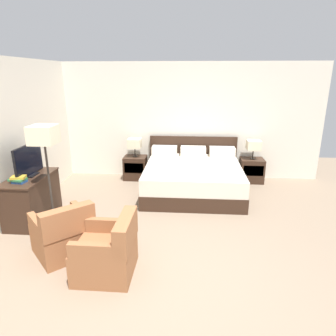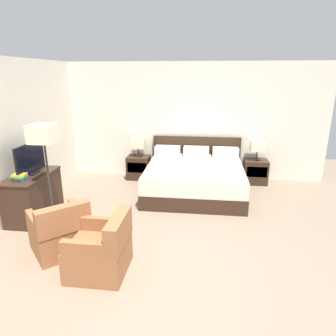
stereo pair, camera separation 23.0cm
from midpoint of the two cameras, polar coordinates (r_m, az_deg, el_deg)
name	(u,v)px [view 1 (the left image)]	position (r m, az deg, el deg)	size (l,w,h in m)	color
ground_plane	(164,286)	(3.73, -2.71, -21.52)	(11.82, 11.82, 0.00)	#84705B
wall_back	(179,121)	(6.93, 1.10, 8.85)	(6.42, 0.06, 2.61)	silver
wall_left	(10,141)	(5.55, -28.89, 4.52)	(0.06, 5.74, 2.61)	silver
bed	(193,177)	(6.17, 3.70, -1.75)	(1.99, 1.98, 0.98)	#332116
nightstand_left	(135,168)	(7.00, -7.16, 0.06)	(0.51, 0.42, 0.53)	#332116
nightstand_right	(251,170)	(6.98, 14.71, -0.43)	(0.51, 0.42, 0.53)	#332116
table_lamp_left	(135,143)	(6.85, -7.34, 4.69)	(0.29, 0.29, 0.42)	#332D28
table_lamp_right	(254,145)	(6.84, 15.08, 4.20)	(0.29, 0.29, 0.42)	#332D28
dresser	(32,198)	(5.50, -25.60, -5.12)	(0.54, 1.07, 0.76)	#332116
tv	(29,161)	(5.36, -26.12, 1.23)	(0.18, 0.80, 0.51)	black
book_red_cover	(20,181)	(5.14, -27.59, -2.30)	(0.18, 0.15, 0.04)	#234C8E
book_blue_cover	(18,179)	(5.15, -27.88, -1.94)	(0.23, 0.17, 0.03)	#2D7042
book_small_top	(18,177)	(5.13, -27.79, -1.59)	(0.20, 0.14, 0.04)	gold
armchair_by_window	(64,235)	(4.37, -20.71, -11.86)	(0.97, 0.97, 0.76)	#935B38
armchair_companion	(108,252)	(3.84, -13.06, -15.42)	(0.69, 0.68, 0.76)	#935B38
floor_lamp	(44,142)	(4.68, -23.80, 4.51)	(0.35, 0.35, 1.65)	#332D28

